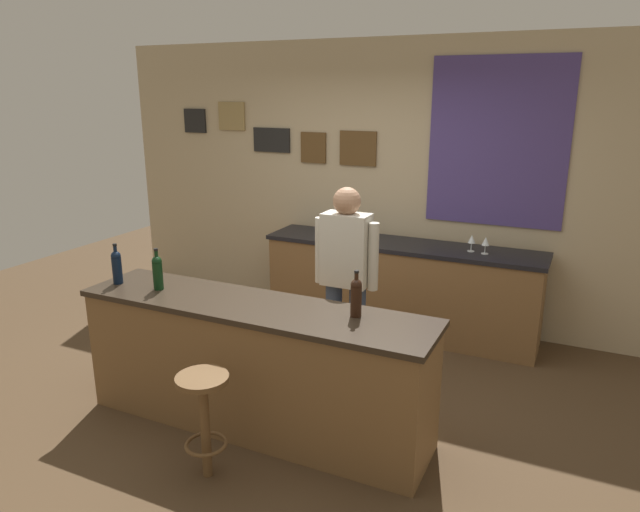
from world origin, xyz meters
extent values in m
plane|color=#4C3823|center=(0.00, 0.00, 0.00)|extent=(10.00, 10.00, 0.00)
cube|color=tan|center=(0.00, 2.03, 1.40)|extent=(6.00, 0.06, 2.80)
cube|color=black|center=(-2.20, 1.99, 1.97)|extent=(0.29, 0.02, 0.26)
cube|color=#997F4C|center=(-1.70, 1.99, 2.03)|extent=(0.33, 0.02, 0.30)
cube|color=black|center=(-1.20, 1.99, 1.79)|extent=(0.44, 0.02, 0.26)
cube|color=brown|center=(-0.70, 1.99, 1.73)|extent=(0.28, 0.02, 0.32)
cube|color=brown|center=(-0.20, 1.99, 1.74)|extent=(0.39, 0.02, 0.34)
cube|color=#4C3D7F|center=(1.16, 1.99, 1.85)|extent=(1.24, 0.02, 1.52)
cube|color=brown|center=(0.00, -0.40, 0.44)|extent=(2.49, 0.57, 0.88)
cube|color=#2D2319|center=(0.00, -0.40, 0.90)|extent=(2.54, 0.60, 0.04)
cube|color=brown|center=(0.40, 1.65, 0.43)|extent=(2.62, 0.53, 0.86)
cube|color=black|center=(0.40, 1.65, 0.88)|extent=(2.68, 0.56, 0.04)
cylinder|color=#384766|center=(0.44, 0.41, 0.43)|extent=(0.13, 0.13, 0.86)
cylinder|color=#384766|center=(0.24, 0.41, 0.43)|extent=(0.13, 0.13, 0.86)
cube|color=beige|center=(0.34, 0.41, 1.14)|extent=(0.36, 0.20, 0.56)
sphere|color=#A87A5B|center=(0.34, 0.41, 1.51)|extent=(0.21, 0.21, 0.21)
cylinder|color=beige|center=(0.56, 0.41, 1.11)|extent=(0.08, 0.08, 0.52)
cylinder|color=beige|center=(0.12, 0.41, 1.11)|extent=(0.08, 0.08, 0.52)
cylinder|color=brown|center=(0.02, -1.02, 0.32)|extent=(0.06, 0.06, 0.65)
torus|color=brown|center=(0.02, -1.02, 0.22)|extent=(0.26, 0.26, 0.02)
cylinder|color=brown|center=(0.02, -1.02, 0.66)|extent=(0.32, 0.32, 0.03)
cylinder|color=black|center=(-1.14, -0.45, 1.02)|extent=(0.07, 0.07, 0.20)
sphere|color=black|center=(-1.14, -0.45, 1.13)|extent=(0.07, 0.07, 0.07)
cylinder|color=black|center=(-1.14, -0.45, 1.17)|extent=(0.03, 0.03, 0.09)
cylinder|color=black|center=(-1.14, -0.45, 1.22)|extent=(0.03, 0.03, 0.02)
cylinder|color=black|center=(-0.78, -0.43, 1.02)|extent=(0.07, 0.07, 0.20)
sphere|color=black|center=(-0.78, -0.43, 1.13)|extent=(0.07, 0.07, 0.07)
cylinder|color=black|center=(-0.78, -0.43, 1.17)|extent=(0.03, 0.03, 0.09)
cylinder|color=black|center=(-0.78, -0.43, 1.22)|extent=(0.03, 0.03, 0.02)
cylinder|color=black|center=(0.71, -0.30, 1.02)|extent=(0.07, 0.07, 0.20)
sphere|color=black|center=(0.71, -0.30, 1.13)|extent=(0.07, 0.07, 0.07)
cylinder|color=black|center=(0.71, -0.30, 1.17)|extent=(0.03, 0.03, 0.09)
cylinder|color=black|center=(0.71, -0.30, 1.22)|extent=(0.03, 0.03, 0.02)
cylinder|color=silver|center=(-0.36, 1.68, 0.90)|extent=(0.06, 0.06, 0.00)
cylinder|color=silver|center=(-0.36, 1.68, 0.94)|extent=(0.01, 0.01, 0.07)
cone|color=silver|center=(-0.36, 1.68, 1.02)|extent=(0.07, 0.07, 0.08)
cylinder|color=silver|center=(1.05, 1.65, 0.90)|extent=(0.06, 0.06, 0.00)
cylinder|color=silver|center=(1.05, 1.65, 0.94)|extent=(0.01, 0.01, 0.07)
cone|color=silver|center=(1.05, 1.65, 1.02)|extent=(0.07, 0.07, 0.08)
cylinder|color=silver|center=(1.18, 1.61, 0.90)|extent=(0.06, 0.06, 0.00)
cylinder|color=silver|center=(1.18, 1.61, 0.94)|extent=(0.01, 0.01, 0.07)
cone|color=silver|center=(1.18, 1.61, 1.02)|extent=(0.07, 0.07, 0.08)
camera|label=1|loc=(1.98, -3.52, 2.31)|focal=32.53mm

